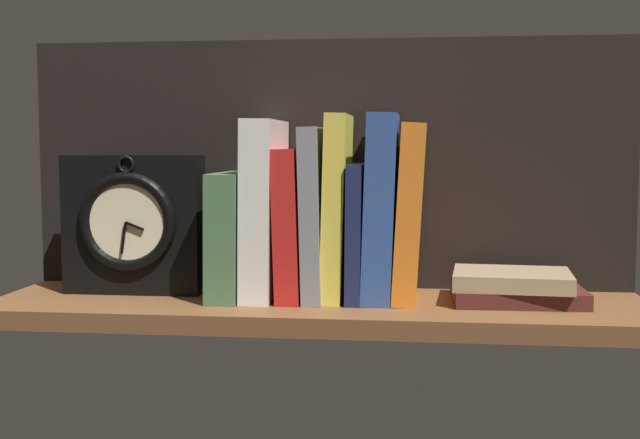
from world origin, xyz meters
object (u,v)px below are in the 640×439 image
object	(u,v)px
book_red_requiem	(293,223)
book_stack_side	(515,287)
book_white_catcher	(264,209)
book_green_romantic	(233,234)
book_navy_bierce	(357,231)
book_gray_chess	(315,213)
book_orange_pandolfini	(409,212)
framed_clock	(133,224)
book_yellow_seinlanguage	(337,207)
book_blue_modern	(381,207)

from	to	relation	value
book_red_requiem	book_stack_side	world-z (taller)	book_red_requiem
book_white_catcher	book_stack_side	distance (cm)	35.28
book_green_romantic	book_navy_bierce	bearing A→B (deg)	0.00
book_green_romantic	book_navy_bierce	size ratio (longest dim) A/B	0.93
book_gray_chess	book_orange_pandolfini	xyz separation A→B (cm)	(12.75, 0.00, 0.26)
book_white_catcher	book_red_requiem	world-z (taller)	book_white_catcher
framed_clock	book_orange_pandolfini	bearing A→B (deg)	0.27
book_green_romantic	book_red_requiem	world-z (taller)	book_red_requiem
book_stack_side	book_orange_pandolfini	bearing A→B (deg)	175.67
book_yellow_seinlanguage	framed_clock	size ratio (longest dim) A/B	1.28
book_white_catcher	book_blue_modern	distance (cm)	15.95
book_gray_chess	book_orange_pandolfini	size ratio (longest dim) A/B	0.98
book_white_catcher	book_yellow_seinlanguage	xyz separation A→B (cm)	(10.00, 0.00, 0.36)
book_gray_chess	book_stack_side	xyz separation A→B (cm)	(26.77, -1.06, -9.51)
book_green_romantic	book_stack_side	world-z (taller)	book_green_romantic
book_white_catcher	book_navy_bierce	bearing A→B (deg)	0.00
book_yellow_seinlanguage	book_orange_pandolfini	world-z (taller)	book_yellow_seinlanguage
book_yellow_seinlanguage	book_orange_pandolfini	bearing A→B (deg)	0.00
book_orange_pandolfini	book_stack_side	xyz separation A→B (cm)	(14.03, -1.06, -9.77)
book_green_romantic	book_yellow_seinlanguage	size ratio (longest dim) A/B	0.68
book_orange_pandolfini	book_stack_side	bearing A→B (deg)	-4.33
book_navy_bierce	book_blue_modern	xyz separation A→B (cm)	(3.24, 0.00, 3.33)
book_white_catcher	book_orange_pandolfini	xyz separation A→B (cm)	(19.78, 0.00, -0.27)
book_green_romantic	book_stack_side	distance (cm)	38.78
book_orange_pandolfini	framed_clock	world-z (taller)	book_orange_pandolfini
book_stack_side	book_blue_modern	bearing A→B (deg)	176.60
book_yellow_seinlanguage	book_gray_chess	bearing A→B (deg)	180.00
book_green_romantic	framed_clock	xyz separation A→B (cm)	(-14.31, -0.18, 1.30)
book_green_romantic	book_navy_bierce	world-z (taller)	book_navy_bierce
book_gray_chess	framed_clock	world-z (taller)	book_gray_chess
book_green_romantic	book_blue_modern	distance (cm)	20.74
book_green_romantic	framed_clock	world-z (taller)	framed_clock
book_green_romantic	book_white_catcher	world-z (taller)	book_white_catcher
book_red_requiem	book_navy_bierce	bearing A→B (deg)	0.00
book_green_romantic	book_orange_pandolfini	xyz separation A→B (cm)	(24.19, 0.00, 3.31)
book_blue_modern	framed_clock	world-z (taller)	book_blue_modern
book_stack_side	book_red_requiem	bearing A→B (deg)	177.97
book_orange_pandolfini	framed_clock	xyz separation A→B (cm)	(-38.50, -0.18, -2.00)
book_blue_modern	book_stack_side	xyz separation A→B (cm)	(17.86, -1.06, -10.41)
book_green_romantic	book_blue_modern	size ratio (longest dim) A/B	0.68
book_yellow_seinlanguage	book_navy_bierce	size ratio (longest dim) A/B	1.36
book_gray_chess	book_stack_side	distance (cm)	28.43
book_green_romantic	book_red_requiem	size ratio (longest dim) A/B	0.84
book_blue_modern	framed_clock	distance (cm)	34.77
book_yellow_seinlanguage	framed_clock	distance (cm)	28.85
book_orange_pandolfini	book_white_catcher	bearing A→B (deg)	180.00
book_orange_pandolfini	framed_clock	size ratio (longest dim) A/B	1.22
book_white_catcher	book_navy_bierce	size ratio (longest dim) A/B	1.32
book_navy_bierce	book_green_romantic	bearing A→B (deg)	180.00
book_red_requiem	book_gray_chess	bearing A→B (deg)	0.00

